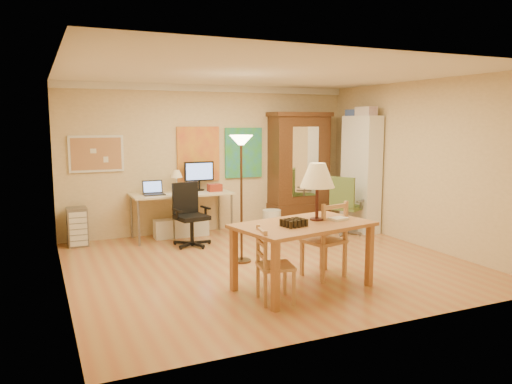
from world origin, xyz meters
name	(u,v)px	position (x,y,z in m)	size (l,w,h in m)	color
floor	(268,263)	(0.00, 0.00, 0.00)	(5.50, 5.50, 0.00)	#AE683D
crown_molding	(211,88)	(0.00, 2.46, 2.64)	(5.50, 0.08, 0.12)	white
corkboard	(96,154)	(-2.05, 2.47, 1.50)	(0.90, 0.04, 0.62)	tan
art_panel_left	(198,154)	(-0.25, 2.47, 1.45)	(0.80, 0.04, 1.00)	gold
art_panel_right	(244,153)	(0.65, 2.47, 1.45)	(0.75, 0.04, 0.95)	teal
dining_table	(308,210)	(0.02, -1.11, 0.97)	(1.79, 1.28, 1.53)	#9B5C33
ladder_chair_back	(325,242)	(0.42, -0.88, 0.48)	(0.56, 0.55, 1.02)	#A07949
ladder_chair_left	(273,267)	(-0.61, -1.41, 0.40)	(0.45, 0.46, 0.86)	#A07949
torchiere_lamp	(241,161)	(-0.32, 0.24, 1.48)	(0.34, 0.34, 1.85)	#402919
computer_desk	(183,210)	(-0.65, 2.16, 0.49)	(1.75, 0.77, 1.32)	tan
office_chair_black	(191,229)	(-0.71, 1.48, 0.28)	(0.64, 0.64, 1.04)	black
office_chair_green	(346,219)	(2.13, 1.16, 0.28)	(0.66, 0.66, 1.06)	slate
drawer_cart	(77,227)	(-2.43, 2.24, 0.32)	(0.32, 0.38, 0.64)	slate
armoire	(299,177)	(1.73, 2.24, 0.97)	(1.21, 0.57, 2.22)	#361E0E
bookshelf	(361,174)	(2.55, 1.33, 1.07)	(0.32, 0.86, 2.15)	white
wastebin	(272,221)	(0.93, 1.80, 0.21)	(0.34, 0.34, 0.43)	silver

